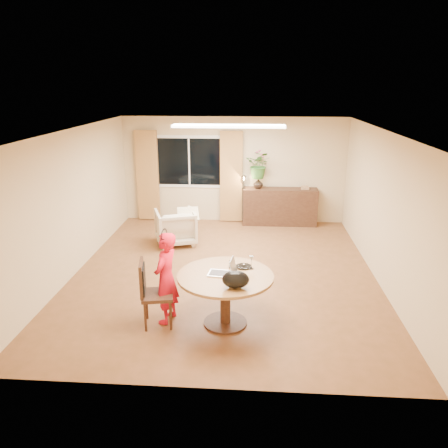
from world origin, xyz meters
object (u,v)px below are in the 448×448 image
dining_chair (157,293)px  sideboard (280,207)px  armchair (176,227)px  dining_table (225,286)px  child (166,278)px

dining_chair → sideboard: bearing=57.2°
armchair → dining_table: bearing=92.2°
armchair → sideboard: bearing=-166.0°
dining_table → sideboard: 4.93m
armchair → dining_chair: bearing=76.1°
dining_chair → sideboard: 5.29m
armchair → sideboard: 2.80m
dining_chair → armchair: (-0.34, 3.35, -0.12)m
dining_chair → child: size_ratio=0.73×
dining_table → child: (-0.86, 0.04, 0.07)m
dining_table → child: size_ratio=1.00×
dining_table → armchair: dining_table is taller
sideboard → dining_chair: bearing=-112.1°
armchair → sideboard: (2.33, 1.55, 0.07)m
dining_chair → armchair: dining_chair is taller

